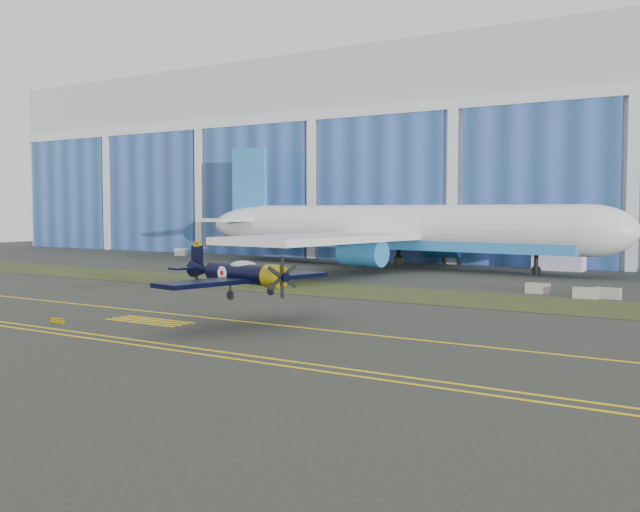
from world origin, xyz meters
The scene contains 14 objects.
ground centered at (0.00, 0.00, 0.00)m, with size 260.00×260.00×0.00m, color #33352F.
grass_median centered at (0.00, 14.00, 0.02)m, with size 260.00×10.00×0.02m, color #475128.
taxiway_centreline centered at (0.00, -5.00, 0.01)m, with size 200.00×0.20×0.02m, color yellow.
edge_line_near centered at (0.00, -14.50, 0.01)m, with size 80.00×0.20×0.02m, color yellow.
edge_line_far centered at (0.00, -13.50, 0.01)m, with size 80.00×0.20×0.02m, color yellow.
hold_short_ladder centered at (-18.00, -8.10, 0.01)m, with size 6.00×2.40×0.02m, color yellow, non-canonical shape.
guard_board_left centered at (-22.00, -12.00, 0.17)m, with size 1.20×0.15×0.35m, color yellow.
warbird centered at (-12.30, -6.00, 3.16)m, with size 12.11×13.79×3.61m.
jetliner centered at (-24.88, 39.95, 10.86)m, with size 66.30×57.62×21.73m.
shipping_container centered at (-7.45, 46.31, 1.25)m, with size 5.76×2.30×2.50m, color white.
cart centered at (-63.97, 42.72, 0.53)m, with size 1.77×1.06×1.06m, color silver.
barrier_a centered at (-2.09, 20.89, 0.45)m, with size 2.00×0.60×0.90m, color gray.
barrier_b centered at (2.20, 19.47, 0.45)m, with size 2.00×0.60×0.90m, color gray.
barrier_c centered at (3.70, 20.22, 0.45)m, with size 2.00×0.60×0.90m, color #9D9194.
Camera 1 is at (16.97, -41.58, 7.07)m, focal length 42.00 mm.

